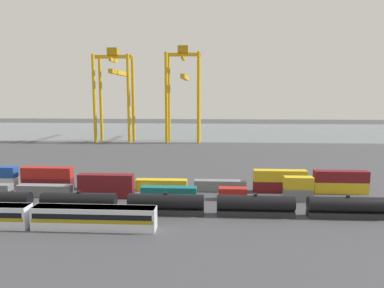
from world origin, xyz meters
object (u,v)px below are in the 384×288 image
gantry_crane_west (116,85)px  freight_tank_row (166,204)px  passenger_train (32,216)px  gantry_crane_central (184,85)px  shipping_container_4 (169,193)px  shipping_container_14 (220,186)px  shipping_container_13 (162,185)px

gantry_crane_west → freight_tank_row: bearing=-70.4°
freight_tank_row → gantry_crane_west: gantry_crane_west is taller
passenger_train → gantry_crane_central: gantry_crane_central is taller
passenger_train → shipping_container_4: size_ratio=3.51×
shipping_container_4 → gantry_crane_west: gantry_crane_west is taller
freight_tank_row → shipping_container_4: (-0.72, 10.33, -0.69)m
shipping_container_4 → shipping_container_14: bearing=30.4°
shipping_container_4 → shipping_container_13: (-2.56, 6.62, 0.00)m
passenger_train → gantry_crane_west: 120.10m
shipping_container_4 → shipping_container_14: same height
freight_tank_row → gantry_crane_central: size_ratio=1.81×
passenger_train → freight_tank_row: freight_tank_row is taller
freight_tank_row → shipping_container_13: (-3.28, 16.94, -0.69)m
shipping_container_13 → gantry_crane_west: size_ratio=0.27×
shipping_container_14 → gantry_crane_central: (-15.85, 90.39, 25.57)m
passenger_train → freight_tank_row: bearing=20.8°
shipping_container_4 → shipping_container_13: same height
shipping_container_4 → shipping_container_13: bearing=111.2°
gantry_crane_west → shipping_container_13: bearing=-68.8°
freight_tank_row → passenger_train: bearing=-159.2°
freight_tank_row → shipping_container_13: bearing=101.0°
passenger_train → shipping_container_4: (21.13, 18.64, -0.84)m
freight_tank_row → gantry_crane_central: (-5.31, 107.34, 24.88)m
gantry_crane_central → passenger_train: bearing=-98.1°
shipping_container_13 → shipping_container_14: bearing=0.0°
shipping_container_14 → freight_tank_row: bearing=-121.9°
shipping_container_13 → shipping_container_4: bearing=-68.8°
passenger_train → freight_tank_row: 23.39m
freight_tank_row → shipping_container_4: size_ratio=6.73×
shipping_container_14 → shipping_container_13: bearing=180.0°
passenger_train → freight_tank_row: (21.86, 8.31, -0.15)m
passenger_train → gantry_crane_west: bearing=98.2°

